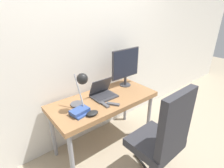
% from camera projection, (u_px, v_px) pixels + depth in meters
% --- Properties ---
extents(ground_plane, '(12.00, 12.00, 0.00)m').
position_uv_depth(ground_plane, '(119.00, 157.00, 2.25)').
color(ground_plane, tan).
extents(wall_back, '(8.00, 0.05, 2.60)m').
position_uv_depth(wall_back, '(85.00, 48.00, 2.20)').
color(wall_back, silver).
rests_on(wall_back, ground_plane).
extents(desk, '(1.34, 0.62, 0.73)m').
position_uv_depth(desk, '(104.00, 104.00, 2.20)').
color(desk, '#996B42').
rests_on(desk, ground_plane).
extents(laptop, '(0.30, 0.24, 0.24)m').
position_uv_depth(laptop, '(103.00, 93.00, 2.21)').
color(laptop, '#38383D').
rests_on(laptop, desk).
extents(monitor, '(0.47, 0.16, 0.53)m').
position_uv_depth(monitor, '(126.00, 65.00, 2.41)').
color(monitor, '#333338').
rests_on(monitor, desk).
extents(desk_lamp, '(0.15, 0.30, 0.44)m').
position_uv_depth(desk_lamp, '(81.00, 85.00, 1.82)').
color(desk_lamp, '#4C4C51').
rests_on(desk_lamp, desk).
extents(office_chair, '(0.62, 0.65, 1.15)m').
position_uv_depth(office_chair, '(163.00, 137.00, 1.67)').
color(office_chair, black).
rests_on(office_chair, ground_plane).
extents(book_stack, '(0.22, 0.18, 0.05)m').
position_uv_depth(book_stack, '(80.00, 112.00, 1.86)').
color(book_stack, '#334C8C').
rests_on(book_stack, desk).
extents(tv_remote, '(0.04, 0.14, 0.02)m').
position_uv_depth(tv_remote, '(105.00, 105.00, 2.02)').
color(tv_remote, '#4C4C51').
rests_on(tv_remote, desk).
extents(media_remote, '(0.12, 0.15, 0.02)m').
position_uv_depth(media_remote, '(113.00, 104.00, 2.03)').
color(media_remote, '#4C4C51').
rests_on(media_remote, desk).
extents(game_controller, '(0.13, 0.10, 0.04)m').
position_uv_depth(game_controller, '(92.00, 113.00, 1.84)').
color(game_controller, black).
rests_on(game_controller, desk).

